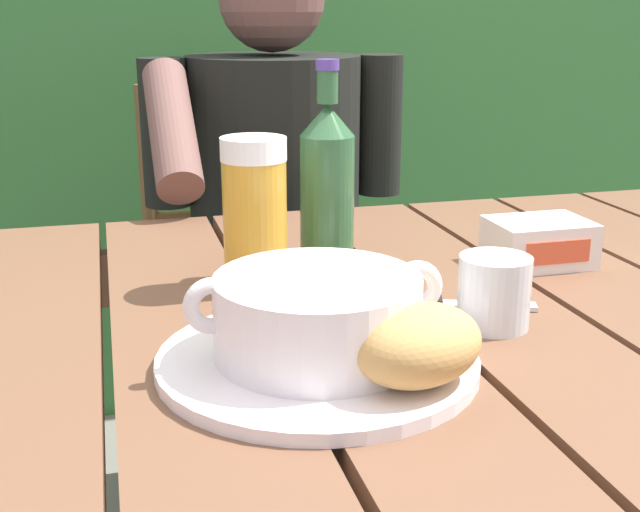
# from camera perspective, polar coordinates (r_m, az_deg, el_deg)

# --- Properties ---
(dining_table) EXTENTS (1.41, 0.86, 0.77)m
(dining_table) POSITION_cam_1_polar(r_m,az_deg,el_deg) (0.90, 1.23, -9.28)
(dining_table) COLOR brown
(dining_table) RESTS_ON ground_plane
(hedge_backdrop) EXTENTS (3.03, 0.96, 2.05)m
(hedge_backdrop) POSITION_cam_1_polar(r_m,az_deg,el_deg) (2.43, -10.87, 15.07)
(hedge_backdrop) COLOR #356E34
(hedge_backdrop) RESTS_ON ground_plane
(chair_near_diner) EXTENTS (0.48, 0.42, 0.92)m
(chair_near_diner) POSITION_cam_1_polar(r_m,az_deg,el_deg) (1.77, -4.07, -2.90)
(chair_near_diner) COLOR brown
(chair_near_diner) RESTS_ON ground_plane
(person_eating) EXTENTS (0.48, 0.47, 1.20)m
(person_eating) POSITION_cam_1_polar(r_m,az_deg,el_deg) (1.52, -2.96, 3.05)
(person_eating) COLOR black
(person_eating) RESTS_ON ground_plane
(serving_plate) EXTENTS (0.28, 0.28, 0.01)m
(serving_plate) POSITION_cam_1_polar(r_m,az_deg,el_deg) (0.72, -0.19, -7.28)
(serving_plate) COLOR white
(serving_plate) RESTS_ON dining_table
(soup_bowl) EXTENTS (0.23, 0.18, 0.08)m
(soup_bowl) POSITION_cam_1_polar(r_m,az_deg,el_deg) (0.70, -0.19, -4.07)
(soup_bowl) COLOR white
(soup_bowl) RESTS_ON serving_plate
(bread_roll) EXTENTS (0.14, 0.13, 0.06)m
(bread_roll) POSITION_cam_1_polar(r_m,az_deg,el_deg) (0.66, 6.88, -6.17)
(bread_roll) COLOR tan
(bread_roll) RESTS_ON serving_plate
(beer_glass) EXTENTS (0.07, 0.07, 0.17)m
(beer_glass) POSITION_cam_1_polar(r_m,az_deg,el_deg) (0.91, -4.57, 3.01)
(beer_glass) COLOR gold
(beer_glass) RESTS_ON dining_table
(beer_bottle) EXTENTS (0.06, 0.06, 0.25)m
(beer_bottle) POSITION_cam_1_polar(r_m,az_deg,el_deg) (0.96, 0.50, 4.99)
(beer_bottle) COLOR #2E5C34
(beer_bottle) RESTS_ON dining_table
(water_glass_small) EXTENTS (0.07, 0.07, 0.07)m
(water_glass_small) POSITION_cam_1_polar(r_m,az_deg,el_deg) (0.82, 12.06, -2.46)
(water_glass_small) COLOR silver
(water_glass_small) RESTS_ON dining_table
(butter_tub) EXTENTS (0.12, 0.09, 0.06)m
(butter_tub) POSITION_cam_1_polar(r_m,az_deg,el_deg) (1.03, 15.05, 0.93)
(butter_tub) COLOR white
(butter_tub) RESTS_ON dining_table
(table_knife) EXTENTS (0.16, 0.07, 0.01)m
(table_knife) POSITION_cam_1_polar(r_m,az_deg,el_deg) (0.87, 8.33, -3.30)
(table_knife) COLOR silver
(table_knife) RESTS_ON dining_table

